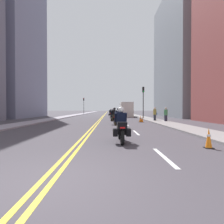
{
  "coord_description": "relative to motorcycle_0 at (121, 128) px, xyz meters",
  "views": [
    {
      "loc": [
        1.29,
        -3.72,
        1.49
      ],
      "look_at": [
        1.67,
        21.89,
        1.1
      ],
      "focal_mm": 29.76,
      "sensor_mm": 36.0,
      "label": 1
    }
  ],
  "objects": [
    {
      "name": "ground_plane",
      "position": [
        -1.82,
        43.38,
        -0.65
      ],
      "size": [
        264.0,
        264.0,
        0.0
      ],
      "primitive_type": "plane",
      "color": "#433E46"
    },
    {
      "name": "sidewalk_left",
      "position": [
        -8.93,
        43.38,
        -0.59
      ],
      "size": [
        2.25,
        144.0,
        0.12
      ],
      "primitive_type": "cube",
      "color": "#99919D",
      "rests_on": "ground"
    },
    {
      "name": "sidewalk_right",
      "position": [
        5.28,
        43.38,
        -0.59
      ],
      "size": [
        2.25,
        144.0,
        0.12
      ],
      "primitive_type": "cube",
      "color": "gray",
      "rests_on": "ground"
    },
    {
      "name": "centreline_yellow_inner",
      "position": [
        -1.94,
        43.38,
        -0.65
      ],
      "size": [
        0.12,
        132.0,
        0.01
      ],
      "primitive_type": "cube",
      "color": "yellow",
      "rests_on": "ground"
    },
    {
      "name": "centreline_yellow_outer",
      "position": [
        -1.7,
        43.38,
        -0.65
      ],
      "size": [
        0.12,
        132.0,
        0.01
      ],
      "primitive_type": "cube",
      "color": "yellow",
      "rests_on": "ground"
    },
    {
      "name": "lane_dashes_white",
      "position": [
        1.17,
        24.38,
        -0.65
      ],
      "size": [
        0.14,
        56.4,
        0.01
      ],
      "color": "silver",
      "rests_on": "ground"
    },
    {
      "name": "building_left_1",
      "position": [
        -17.74,
        25.86,
        14.37
      ],
      "size": [
        7.13,
        13.94,
        30.03
      ],
      "color": "gray",
      "rests_on": "ground"
    },
    {
      "name": "building_right_1",
      "position": [
        15.19,
        28.53,
        11.55
      ],
      "size": [
        9.32,
        17.96,
        24.4
      ],
      "color": "gray",
      "rests_on": "ground"
    },
    {
      "name": "motorcycle_0",
      "position": [
        0.0,
        0.0,
        0.0
      ],
      "size": [
        0.77,
        2.27,
        1.6
      ],
      "rotation": [
        0.0,
        0.0,
        0.01
      ],
      "color": "black",
      "rests_on": "ground"
    },
    {
      "name": "motorcycle_1",
      "position": [
        0.17,
        4.87,
        0.01
      ],
      "size": [
        0.78,
        2.26,
        1.62
      ],
      "rotation": [
        0.0,
        0.0,
        0.06
      ],
      "color": "black",
      "rests_on": "ground"
    },
    {
      "name": "motorcycle_2",
      "position": [
        -0.02,
        9.66,
        0.03
      ],
      "size": [
        0.76,
        2.19,
        1.66
      ],
      "rotation": [
        0.0,
        0.0,
        0.0
      ],
      "color": "black",
      "rests_on": "ground"
    },
    {
      "name": "motorcycle_3",
      "position": [
        -0.01,
        14.98,
        0.02
      ],
      "size": [
        0.77,
        2.14,
        1.63
      ],
      "rotation": [
        0.0,
        0.0,
        0.03
      ],
      "color": "black",
      "rests_on": "ground"
    },
    {
      "name": "motorcycle_4",
      "position": [
        0.02,
        20.25,
        0.0
      ],
      "size": [
        0.78,
        2.11,
        1.64
      ],
      "rotation": [
        0.0,
        0.0,
        0.05
      ],
      "color": "black",
      "rests_on": "ground"
    },
    {
      "name": "motorcycle_5",
      "position": [
        -0.28,
        25.09,
        0.01
      ],
      "size": [
        0.78,
        2.15,
        1.61
      ],
      "rotation": [
        0.0,
        0.0,
        -0.04
      ],
      "color": "black",
      "rests_on": "ground"
    },
    {
      "name": "motorcycle_6",
      "position": [
        -0.02,
        30.24,
        0.01
      ],
      "size": [
        0.76,
        2.14,
        1.59
      ],
      "rotation": [
        0.0,
        0.0,
        -0.01
      ],
      "color": "black",
      "rests_on": "ground"
    },
    {
      "name": "traffic_cone_0",
      "position": [
        3.24,
        12.83,
        -0.3
      ],
      "size": [
        0.34,
        0.34,
        0.7
      ],
      "color": "black",
      "rests_on": "ground"
    },
    {
      "name": "traffic_cone_1",
      "position": [
        3.06,
        12.97,
        -0.27
      ],
      "size": [
        0.35,
        0.35,
        0.78
      ],
      "color": "black",
      "rests_on": "ground"
    },
    {
      "name": "traffic_cone_2",
      "position": [
        3.25,
        -1.37,
        -0.26
      ],
      "size": [
        0.3,
        0.3,
        0.78
      ],
      "color": "black",
      "rests_on": "ground"
    },
    {
      "name": "traffic_light_near",
      "position": [
        4.56,
        19.34,
        2.66
      ],
      "size": [
        0.28,
        0.38,
        4.83
      ],
      "color": "black",
      "rests_on": "ground"
    },
    {
      "name": "traffic_light_far",
      "position": [
        -8.2,
        47.7,
        2.73
      ],
      "size": [
        0.28,
        0.38,
        4.89
      ],
      "color": "black",
      "rests_on": "ground"
    },
    {
      "name": "pedestrian_0",
      "position": [
        5.95,
        12.75,
        0.21
      ],
      "size": [
        0.36,
        0.42,
        1.67
      ],
      "rotation": [
        0.0,
        0.0,
        5.19
      ],
      "color": "#2B2638",
      "rests_on": "ground"
    },
    {
      "name": "pedestrian_1",
      "position": [
        5.03,
        14.15,
        0.23
      ],
      "size": [
        0.49,
        0.25,
        1.71
      ],
      "rotation": [
        0.0,
        0.0,
        6.18
      ],
      "color": "#2B2E3A",
      "rests_on": "ground"
    },
    {
      "name": "parked_truck",
      "position": [
        2.76,
        27.98,
        0.62
      ],
      "size": [
        2.2,
        6.5,
        2.8
      ],
      "color": "silver",
      "rests_on": "ground"
    }
  ]
}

